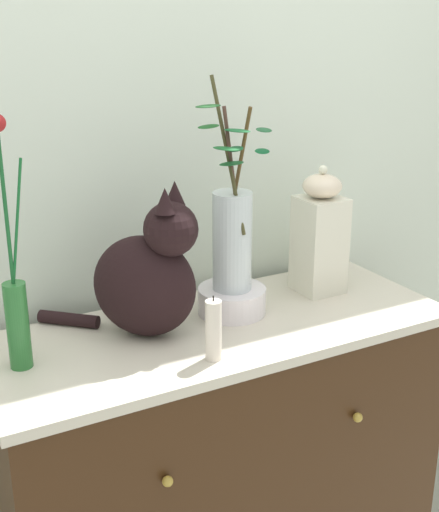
# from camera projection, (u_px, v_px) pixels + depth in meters

# --- Properties ---
(wall_back) EXTENTS (4.40, 0.08, 2.60)m
(wall_back) POSITION_uv_depth(u_px,v_px,m) (164.00, 160.00, 1.83)
(wall_back) COLOR silver
(wall_back) RESTS_ON ground_plane
(sideboard) EXTENTS (1.15, 0.48, 0.94)m
(sideboard) POSITION_uv_depth(u_px,v_px,m) (220.00, 485.00, 1.85)
(sideboard) COLOR #361F0D
(sideboard) RESTS_ON ground_plane
(cat_sitting) EXTENTS (0.36, 0.34, 0.37)m
(cat_sitting) POSITION_uv_depth(u_px,v_px,m) (148.00, 276.00, 1.60)
(cat_sitting) COLOR black
(cat_sitting) RESTS_ON sideboard
(vase_slim_green) EXTENTS (0.07, 0.05, 0.54)m
(vase_slim_green) POSITION_uv_depth(u_px,v_px,m) (16.00, 304.00, 1.45)
(vase_slim_green) COLOR #2A6D31
(vase_slim_green) RESTS_ON sideboard
(bowl_porcelain) EXTENTS (0.17, 0.17, 0.07)m
(bowl_porcelain) POSITION_uv_depth(u_px,v_px,m) (232.00, 300.00, 1.76)
(bowl_porcelain) COLOR white
(bowl_porcelain) RESTS_ON sideboard
(vase_glass_clear) EXTENTS (0.24, 0.14, 0.52)m
(vase_glass_clear) POSITION_uv_depth(u_px,v_px,m) (232.00, 235.00, 1.70)
(vase_glass_clear) COLOR silver
(vase_glass_clear) RESTS_ON bowl_porcelain
(jar_lidded_porcelain) EXTENTS (0.12, 0.12, 0.35)m
(jar_lidded_porcelain) POSITION_uv_depth(u_px,v_px,m) (320.00, 235.00, 1.86)
(jar_lidded_porcelain) COLOR silver
(jar_lidded_porcelain) RESTS_ON sideboard
(candle_pillar) EXTENTS (0.04, 0.04, 0.15)m
(candle_pillar) POSITION_uv_depth(u_px,v_px,m) (213.00, 330.00, 1.51)
(candle_pillar) COLOR silver
(candle_pillar) RESTS_ON sideboard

